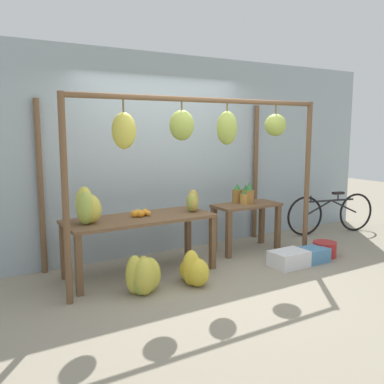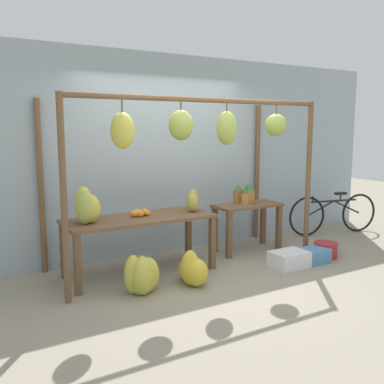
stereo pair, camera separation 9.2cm
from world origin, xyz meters
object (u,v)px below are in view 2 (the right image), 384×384
object	(u,v)px
pineapple_cluster	(246,195)
blue_bucket	(326,250)
banana_pile_ground_left	(142,276)
papaya_pile	(193,202)
fruit_crate_purple	(312,256)
fruit_crate_white	(289,259)
orange_pile	(140,213)
parked_bicycle	(333,214)
banana_pile_ground_right	(193,270)
banana_pile_on_table	(86,207)

from	to	relation	value
pineapple_cluster	blue_bucket	distance (m)	1.34
banana_pile_ground_left	papaya_pile	bearing A→B (deg)	30.71
fruit_crate_purple	fruit_crate_white	bearing A→B (deg)	178.65
fruit_crate_white	papaya_pile	distance (m)	1.45
fruit_crate_white	blue_bucket	bearing A→B (deg)	5.24
fruit_crate_white	pineapple_cluster	bearing A→B (deg)	89.50
orange_pile	papaya_pile	size ratio (longest dim) A/B	0.90
blue_bucket	parked_bicycle	world-z (taller)	parked_bicycle
parked_bicycle	papaya_pile	xyz separation A→B (m)	(-2.89, -0.21, 0.48)
blue_bucket	fruit_crate_purple	xyz separation A→B (m)	(-0.34, -0.08, -0.01)
parked_bicycle	fruit_crate_white	bearing A→B (deg)	-153.24
orange_pile	banana_pile_ground_right	size ratio (longest dim) A/B	0.52
pineapple_cluster	fruit_crate_white	size ratio (longest dim) A/B	0.71
parked_bicycle	orange_pile	bearing A→B (deg)	-177.54
orange_pile	pineapple_cluster	world-z (taller)	pineapple_cluster
orange_pile	fruit_crate_white	xyz separation A→B (m)	(1.73, -0.79, -0.65)
pineapple_cluster	papaya_pile	size ratio (longest dim) A/B	1.20
banana_pile_on_table	papaya_pile	bearing A→B (deg)	-0.15
banana_pile_on_table	orange_pile	distance (m)	0.70
fruit_crate_purple	orange_pile	bearing A→B (deg)	159.36
orange_pile	fruit_crate_purple	bearing A→B (deg)	-20.64
banana_pile_on_table	papaya_pile	xyz separation A→B (m)	(1.39, -0.00, -0.07)
orange_pile	pineapple_cluster	size ratio (longest dim) A/B	0.76
banana_pile_ground_left	fruit_crate_white	distance (m)	2.00
banana_pile_ground_right	fruit_crate_white	bearing A→B (deg)	-4.26
blue_bucket	parked_bicycle	size ratio (longest dim) A/B	0.20
pineapple_cluster	parked_bicycle	world-z (taller)	pineapple_cluster
banana_pile_on_table	blue_bucket	world-z (taller)	banana_pile_on_table
blue_bucket	papaya_pile	world-z (taller)	papaya_pile
blue_bucket	papaya_pile	size ratio (longest dim) A/B	1.16
blue_bucket	parked_bicycle	bearing A→B (deg)	37.71
banana_pile_ground_left	blue_bucket	world-z (taller)	banana_pile_ground_left
banana_pile_ground_left	papaya_pile	xyz separation A→B (m)	(0.98, 0.58, 0.63)
banana_pile_on_table	banana_pile_ground_left	xyz separation A→B (m)	(0.41, -0.59, -0.70)
banana_pile_on_table	fruit_crate_white	world-z (taller)	banana_pile_on_table
banana_pile_ground_left	banana_pile_ground_right	xyz separation A→B (m)	(0.61, -0.05, -0.03)
banana_pile_ground_left	fruit_crate_white	size ratio (longest dim) A/B	0.94
blue_bucket	banana_pile_ground_right	bearing A→B (deg)	179.06
banana_pile_ground_left	papaya_pile	world-z (taller)	papaya_pile
pineapple_cluster	banana_pile_on_table	bearing A→B (deg)	-175.31
blue_bucket	fruit_crate_white	bearing A→B (deg)	-174.76
banana_pile_ground_left	parked_bicycle	distance (m)	3.95
banana_pile_on_table	banana_pile_ground_right	xyz separation A→B (m)	(1.02, -0.64, -0.73)
banana_pile_on_table	fruit_crate_white	size ratio (longest dim) A/B	0.90
banana_pile_ground_right	blue_bucket	size ratio (longest dim) A/B	1.50
orange_pile	fruit_crate_purple	world-z (taller)	orange_pile
pineapple_cluster	fruit_crate_white	world-z (taller)	pineapple_cluster
pineapple_cluster	banana_pile_ground_left	size ratio (longest dim) A/B	0.75
parked_bicycle	fruit_crate_purple	distance (m)	1.78
papaya_pile	fruit_crate_purple	size ratio (longest dim) A/B	0.66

